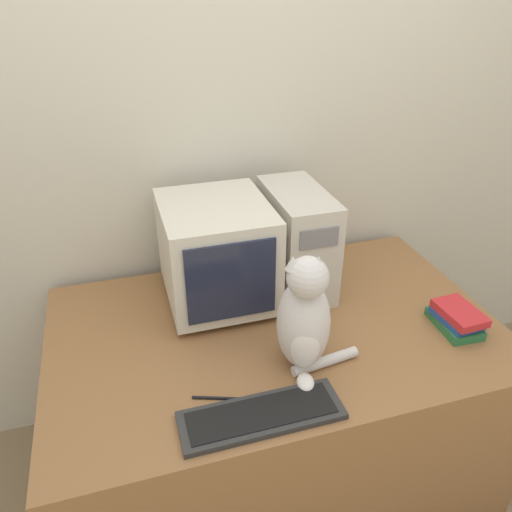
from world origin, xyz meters
The scene contains 8 objects.
wall_back centered at (0.00, 1.02, 1.25)m, with size 7.00×0.05×2.50m.
desk centered at (0.00, 0.48, 0.36)m, with size 1.53×0.95×0.73m.
crt_monitor centered at (-0.15, 0.70, 0.92)m, with size 0.37×0.43×0.38m.
computer_tower centered at (0.16, 0.71, 0.92)m, with size 0.20×0.40×0.39m.
keyboard centered at (-0.17, 0.10, 0.74)m, with size 0.46×0.15×0.02m.
cat centered at (0.02, 0.27, 0.90)m, with size 0.28×0.26×0.40m.
book_stack centered at (0.59, 0.29, 0.77)m, with size 0.13×0.20×0.08m.
pen centered at (-0.27, 0.20, 0.73)m, with size 0.15×0.06×0.01m.
Camera 1 is at (-0.46, -0.82, 1.80)m, focal length 35.00 mm.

